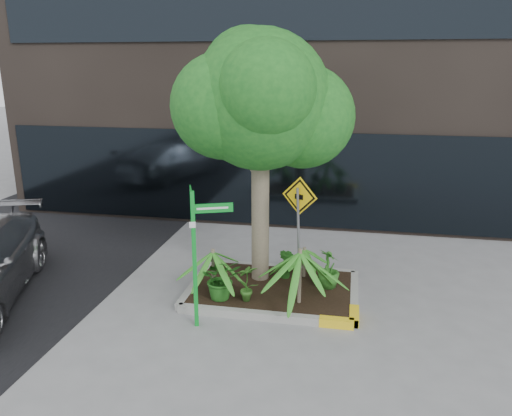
# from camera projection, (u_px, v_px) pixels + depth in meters

# --- Properties ---
(ground) EXTENTS (80.00, 80.00, 0.00)m
(ground) POSITION_uv_depth(u_px,v_px,m) (261.00, 299.00, 9.76)
(ground) COLOR gray
(ground) RESTS_ON ground
(planter) EXTENTS (3.35, 2.36, 0.15)m
(planter) POSITION_uv_depth(u_px,v_px,m) (274.00, 289.00, 9.95)
(planter) COLOR #9E9E99
(planter) RESTS_ON ground
(tree) EXTENTS (3.44, 3.05, 5.17)m
(tree) POSITION_uv_depth(u_px,v_px,m) (261.00, 100.00, 9.41)
(tree) COLOR gray
(tree) RESTS_ON ground
(palm_front) EXTENTS (1.20, 1.20, 1.33)m
(palm_front) POSITION_uv_depth(u_px,v_px,m) (300.00, 252.00, 9.03)
(palm_front) COLOR gray
(palm_front) RESTS_ON ground
(palm_left) EXTENTS (1.00, 1.00, 1.11)m
(palm_left) POSITION_uv_depth(u_px,v_px,m) (213.00, 252.00, 9.51)
(palm_left) COLOR gray
(palm_left) RESTS_ON ground
(palm_back) EXTENTS (0.73, 0.73, 0.81)m
(palm_back) POSITION_uv_depth(u_px,v_px,m) (304.00, 249.00, 10.27)
(palm_back) COLOR gray
(palm_back) RESTS_ON ground
(shrub_a) EXTENTS (0.95, 0.95, 0.82)m
(shrub_a) POSITION_uv_depth(u_px,v_px,m) (221.00, 278.00, 9.36)
(shrub_a) COLOR #22611B
(shrub_a) RESTS_ON planter
(shrub_b) EXTENTS (0.62, 0.62, 0.79)m
(shrub_b) POSITION_uv_depth(u_px,v_px,m) (328.00, 268.00, 9.85)
(shrub_b) COLOR #2C6E21
(shrub_b) RESTS_ON planter
(shrub_c) EXTENTS (0.54, 0.54, 0.73)m
(shrub_c) POSITION_uv_depth(u_px,v_px,m) (247.00, 282.00, 9.29)
(shrub_c) COLOR #357223
(shrub_c) RESTS_ON planter
(shrub_d) EXTENTS (0.51, 0.51, 0.66)m
(shrub_d) POSITION_uv_depth(u_px,v_px,m) (286.00, 263.00, 10.28)
(shrub_d) COLOR #205919
(shrub_d) RESTS_ON planter
(street_sign_post) EXTENTS (0.88, 0.69, 2.44)m
(street_sign_post) POSITION_uv_depth(u_px,v_px,m) (197.00, 244.00, 8.41)
(street_sign_post) COLOR #0EA12B
(street_sign_post) RESTS_ON ground
(cattle_sign) EXTENTS (0.67, 0.29, 2.32)m
(cattle_sign) POSITION_uv_depth(u_px,v_px,m) (299.00, 217.00, 9.20)
(cattle_sign) COLOR slate
(cattle_sign) RESTS_ON ground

